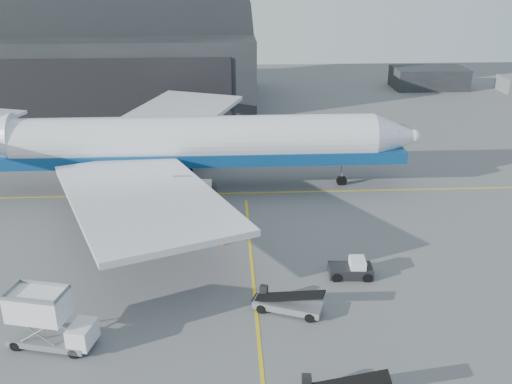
{
  "coord_description": "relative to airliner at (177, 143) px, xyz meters",
  "views": [
    {
      "loc": [
        -1.9,
        -38.03,
        24.28
      ],
      "look_at": [
        0.63,
        9.43,
        4.5
      ],
      "focal_mm": 40.0,
      "sensor_mm": 36.0,
      "label": 1
    }
  ],
  "objects": [
    {
      "name": "traffic_cone",
      "position": [
        4.97,
        -13.95,
        -5.1
      ],
      "size": [
        0.34,
        0.34,
        0.49
      ],
      "color": "#E73E07",
      "rests_on": "ground"
    },
    {
      "name": "belt_loader_b",
      "position": [
        9.69,
        -24.61,
        -4.7
      ],
      "size": [
        5.38,
        3.37,
        2.03
      ],
      "rotation": [
        0.0,
        0.0,
        -0.36
      ],
      "color": "slate",
      "rests_on": "ground"
    },
    {
      "name": "pushback_tug",
      "position": [
        15.47,
        -19.92,
        -4.72
      ],
      "size": [
        3.61,
        2.25,
        1.62
      ],
      "rotation": [
        0.0,
        0.0,
        -0.06
      ],
      "color": "black",
      "rests_on": "ground"
    },
    {
      "name": "airliner",
      "position": [
        0.0,
        0.0,
        0.0
      ],
      "size": [
        54.28,
        52.63,
        19.05
      ],
      "color": "white",
      "rests_on": "ground"
    },
    {
      "name": "taxi_lines",
      "position": [
        7.41,
        -9.2,
        -5.32
      ],
      "size": [
        80.0,
        42.12,
        0.02
      ],
      "color": "gold",
      "rests_on": "ground"
    },
    {
      "name": "catering_truck",
      "position": [
        -6.59,
        -27.72,
        -3.32
      ],
      "size": [
        6.11,
        3.43,
        3.97
      ],
      "rotation": [
        0.0,
        0.0,
        -0.24
      ],
      "color": "slate",
      "rests_on": "ground"
    },
    {
      "name": "ground",
      "position": [
        7.41,
        -21.87,
        -5.33
      ],
      "size": [
        200.0,
        200.0,
        0.0
      ],
      "primitive_type": "plane",
      "color": "#565659",
      "rests_on": "ground"
    },
    {
      "name": "hangar",
      "position": [
        -14.59,
        43.08,
        4.21
      ],
      "size": [
        50.0,
        28.3,
        28.0
      ],
      "color": "black",
      "rests_on": "ground"
    },
    {
      "name": "distant_bldg_a",
      "position": [
        45.41,
        50.13,
        -5.33
      ],
      "size": [
        14.0,
        8.0,
        4.0
      ],
      "primitive_type": "cube",
      "color": "black",
      "rests_on": "ground"
    }
  ]
}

